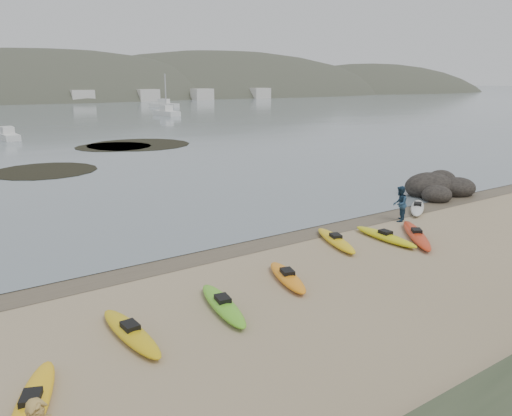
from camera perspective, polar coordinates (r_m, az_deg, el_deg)
ground at (r=22.63m, az=0.00°, el=-3.68°), size 600.00×600.00×0.00m
wet_sand at (r=22.39m, az=0.44°, el=-3.87°), size 60.00×60.00×0.00m
kayaks at (r=19.64m, az=7.15°, el=-6.14°), size 23.99×9.54×0.34m
person_east at (r=26.43m, az=16.11°, el=0.47°), size 1.12×1.05×1.83m
rock_cluster at (r=33.68m, az=20.07°, el=1.88°), size 5.19×3.80×1.70m
kelp_mats at (r=53.47m, az=-15.95°, el=6.35°), size 22.12×21.19×0.04m
moored_boats at (r=101.04m, az=-25.76°, el=9.34°), size 98.04×73.19×1.17m
far_hills at (r=219.06m, az=-21.07°, el=7.46°), size 550.00×135.00×80.00m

